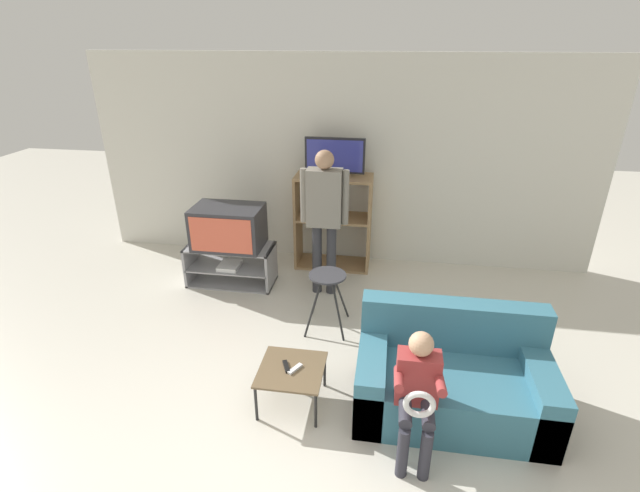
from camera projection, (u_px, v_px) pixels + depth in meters
wall_back at (340, 162)px, 5.85m from camera, size 6.40×0.06×2.60m
tv_stand at (231, 265)px, 5.59m from camera, size 1.03×0.47×0.49m
television_main at (228, 227)px, 5.39m from camera, size 0.80×0.53×0.49m
media_shelf at (333, 221)px, 5.87m from camera, size 0.95×0.45×1.21m
television_flat at (335, 158)px, 5.52m from camera, size 0.72×0.20×0.47m
folding_stool at (327, 284)px, 4.62m from camera, size 0.42×0.46×0.62m
snack_table at (292, 372)px, 3.71m from camera, size 0.52×0.52×0.34m
remote_control_black at (286, 366)px, 3.70m from camera, size 0.09×0.15×0.02m
remote_control_white at (295, 369)px, 3.67m from camera, size 0.10×0.14×0.02m
couch at (451, 379)px, 3.68m from camera, size 1.49×0.85×0.82m
person_standing_adult at (324, 210)px, 5.06m from camera, size 0.53×0.20×1.68m
person_seated_child at (418, 389)px, 3.16m from camera, size 0.33×0.43×0.97m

